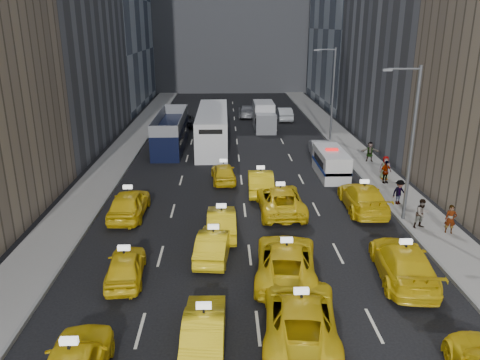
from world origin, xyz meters
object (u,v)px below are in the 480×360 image
object	(u,v)px
city_bus	(213,128)
pedestrian_0	(450,219)
double_decker	(171,131)
nypd_van	(331,164)
box_truck	(264,116)

from	to	relation	value
city_bus	pedestrian_0	bearing A→B (deg)	-59.98
city_bus	pedestrian_0	size ratio (longest dim) A/B	8.26
double_decker	nypd_van	bearing A→B (deg)	-40.73
nypd_van	pedestrian_0	world-z (taller)	nypd_van
city_bus	nypd_van	bearing A→B (deg)	-49.88
double_decker	box_truck	world-z (taller)	double_decker
double_decker	city_bus	size ratio (longest dim) A/B	0.83
box_truck	pedestrian_0	xyz separation A→B (m)	(7.93, -27.82, -0.45)
nypd_van	city_bus	world-z (taller)	city_bus
nypd_van	pedestrian_0	bearing A→B (deg)	-67.50
nypd_van	city_bus	bearing A→B (deg)	134.38
nypd_van	box_truck	distance (m)	17.46
city_bus	pedestrian_0	xyz separation A→B (m)	(13.43, -20.56, -0.73)
city_bus	double_decker	bearing A→B (deg)	-174.86
double_decker	pedestrian_0	xyz separation A→B (m)	(17.33, -20.00, -0.60)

